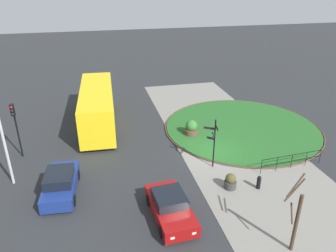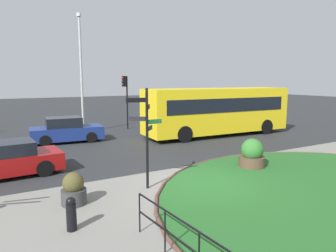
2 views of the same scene
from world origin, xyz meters
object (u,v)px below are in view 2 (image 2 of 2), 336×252
Objects in this scene: car_far_lane at (6,161)px; planter_kerbside at (252,155)px; signpost_directional at (146,130)px; lamppost_tall at (81,70)px; bollard_foreground at (71,214)px; traffic_light_near at (125,90)px; bus_yellow at (217,110)px; planter_near_signpost at (74,190)px; car_trailing at (66,131)px.

car_far_lane is 3.27× the size of planter_kerbside.
signpost_directional is 5.07m from planter_kerbside.
lamppost_tall reaches higher than planter_kerbside.
car_far_lane is at bearing 101.95° from bollard_foreground.
traffic_light_near reaches higher than bollard_foreground.
bus_yellow is 13.35m from planter_near_signpost.
signpost_directional is 0.86× the size of traffic_light_near.
car_trailing is 4.27× the size of planter_near_signpost.
signpost_directional is 9.66m from car_trailing.
bus_yellow is 9.74m from lamppost_tall.
signpost_directional is 5.84m from car_far_lane.
car_far_lane is 10.73m from lamppost_tall.
traffic_light_near is at bearing 92.77° from planter_kerbside.
bus_yellow is at bearing -35.70° from lamppost_tall.
car_trailing is 3.30× the size of planter_kerbside.
signpost_directional reaches higher than planter_near_signpost.
signpost_directional is at bearing 133.18° from car_far_lane.
bollard_foreground is 0.22× the size of traffic_light_near.
car_trailing is 11.09m from planter_kerbside.
traffic_light_near reaches higher than signpost_directional.
planter_near_signpost is 0.77× the size of planter_kerbside.
planter_near_signpost is at bearing 108.04° from car_far_lane.
lamppost_tall is at bearing -3.12° from traffic_light_near.
traffic_light_near is 12.76m from planter_kerbside.
bollard_foreground is 1.68m from planter_near_signpost.
car_trailing is at bearing 79.71° from planter_near_signpost.
car_trailing is 0.52× the size of lamppost_tall.
signpost_directional is at bearing 179.52° from planter_kerbside.
car_trailing is 5.03m from lamppost_tall.
signpost_directional is at bearing -94.71° from lamppost_tall.
lamppost_tall is at bearing 106.97° from planter_kerbside.
planter_kerbside is (4.85, -0.04, -1.45)m from signpost_directional.
signpost_directional is 3.47× the size of planter_near_signpost.
car_far_lane is 9.81m from planter_kerbside.
bollard_foreground is at bearing 60.36° from traffic_light_near.
traffic_light_near reaches higher than bus_yellow.
bollard_foreground is at bearing -105.45° from lamppost_tall.
bollard_foreground is (-2.93, -1.84, -1.58)m from signpost_directional.
lamppost_tall is (1.77, 2.96, 3.67)m from car_trailing.
planter_kerbside is at bearing -115.55° from bus_yellow.
bollard_foreground is 0.21× the size of car_far_lane.
car_trailing is (-0.74, 9.54, -1.33)m from signpost_directional.
planter_near_signpost is (1.63, -4.08, -0.17)m from car_far_lane.
car_far_lane is at bearing -120.93° from lamppost_tall.
car_far_lane is 4.39m from planter_near_signpost.
car_far_lane is 12.24m from traffic_light_near.
traffic_light_near is 14.59m from planter_near_signpost.
bus_yellow is at bearing 39.14° from signpost_directional.
lamppost_tall is (-7.61, 5.47, 2.67)m from bus_yellow.
car_far_lane is (-1.21, 5.71, 0.17)m from bollard_foreground.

